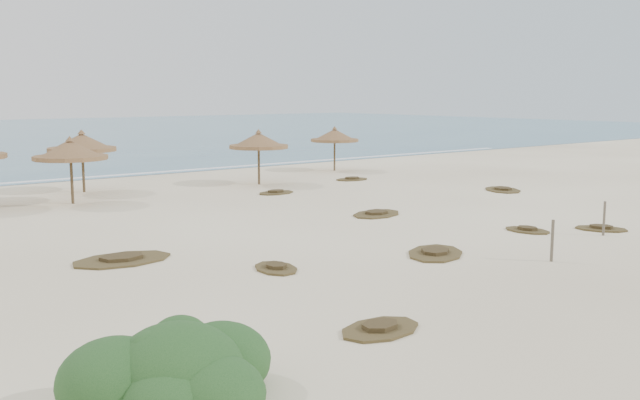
% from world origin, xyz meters
% --- Properties ---
extents(ground, '(160.00, 160.00, 0.00)m').
position_xyz_m(ground, '(0.00, 0.00, 0.00)').
color(ground, white).
rests_on(ground, ground).
extents(foam_line, '(70.00, 0.60, 0.01)m').
position_xyz_m(foam_line, '(0.00, 26.00, 0.00)').
color(foam_line, white).
rests_on(foam_line, ground).
extents(palapa_2, '(3.46, 3.46, 3.02)m').
position_xyz_m(palapa_2, '(-2.66, 20.26, 2.34)').
color(palapa_2, brown).
rests_on(palapa_2, ground).
extents(palapa_3, '(4.11, 4.11, 2.91)m').
position_xyz_m(palapa_3, '(-4.36, 16.94, 2.26)').
color(palapa_3, brown).
rests_on(palapa_3, ground).
extents(palapa_4, '(3.91, 3.91, 2.89)m').
position_xyz_m(palapa_4, '(5.58, 17.51, 2.24)').
color(palapa_4, brown).
rests_on(palapa_4, ground).
extents(palapa_5, '(3.04, 3.04, 2.74)m').
position_xyz_m(palapa_5, '(12.95, 20.30, 2.12)').
color(palapa_5, brown).
rests_on(palapa_5, ground).
extents(fence_post_near, '(0.11, 0.11, 1.19)m').
position_xyz_m(fence_post_near, '(2.54, -2.06, 0.60)').
color(fence_post_near, '#665A4C').
rests_on(fence_post_near, ground).
extents(fence_post_far, '(0.09, 0.09, 1.15)m').
position_xyz_m(fence_post_far, '(7.14, -0.95, 0.58)').
color(fence_post_far, '#665A4C').
rests_on(fence_post_far, ground).
extents(bush, '(3.38, 2.98, 1.51)m').
position_xyz_m(bush, '(-10.11, -4.13, 0.50)').
color(bush, '#315B27').
rests_on(bush, ground).
extents(scrub_1, '(2.91, 1.93, 0.16)m').
position_xyz_m(scrub_1, '(-6.96, 5.50, 0.05)').
color(scrub_1, '#4E4422').
rests_on(scrub_1, ground).
extents(scrub_2, '(1.44, 1.86, 0.16)m').
position_xyz_m(scrub_2, '(-4.10, 1.97, 0.05)').
color(scrub_2, '#4E4422').
rests_on(scrub_2, ground).
extents(scrub_3, '(2.77, 2.21, 0.16)m').
position_xyz_m(scrub_3, '(3.98, 6.75, 0.05)').
color(scrub_3, '#4E4422').
rests_on(scrub_3, ground).
extents(scrub_4, '(1.16, 1.70, 0.16)m').
position_xyz_m(scrub_4, '(5.77, 1.06, 0.05)').
color(scrub_4, '#4E4422').
rests_on(scrub_4, ground).
extents(scrub_5, '(2.68, 2.93, 0.16)m').
position_xyz_m(scrub_5, '(13.63, 8.15, 0.05)').
color(scrub_5, '#4E4422').
rests_on(scrub_5, ground).
extents(scrub_7, '(2.04, 1.46, 0.16)m').
position_xyz_m(scrub_7, '(4.33, 14.17, 0.05)').
color(scrub_7, '#4E4422').
rests_on(scrub_7, ground).
extents(scrub_9, '(2.91, 2.69, 0.16)m').
position_xyz_m(scrub_9, '(0.62, 0.57, 0.05)').
color(scrub_9, '#4E4422').
rests_on(scrub_9, ground).
extents(scrub_10, '(2.04, 1.42, 0.16)m').
position_xyz_m(scrub_10, '(10.67, 16.00, 0.05)').
color(scrub_10, '#4E4422').
rests_on(scrub_10, ground).
extents(scrub_11, '(2.00, 1.40, 0.16)m').
position_xyz_m(scrub_11, '(-5.32, -3.44, 0.05)').
color(scrub_11, '#4E4422').
rests_on(scrub_11, ground).
extents(scrub_12, '(1.86, 2.08, 0.16)m').
position_xyz_m(scrub_12, '(8.02, -0.35, 0.05)').
color(scrub_12, '#4E4422').
rests_on(scrub_12, ground).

